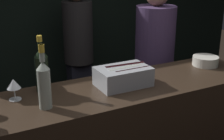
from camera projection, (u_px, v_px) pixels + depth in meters
name	position (u px, v px, depth m)	size (l,w,h in m)	color
wall_back_chalkboard	(32.00, 3.00, 3.76)	(6.40, 0.06, 2.80)	black
ice_bin_with_bottles	(124.00, 75.00, 2.11)	(0.37, 0.23, 0.13)	#9EA0A5
bowl_white	(205.00, 61.00, 2.52)	(0.21, 0.21, 0.07)	silver
wine_glass	(14.00, 85.00, 1.88)	(0.08, 0.08, 0.13)	silver
champagne_bottle	(42.00, 69.00, 2.00)	(0.09, 0.09, 0.37)	black
rose_wine_bottle	(44.00, 83.00, 1.76)	(0.08, 0.08, 0.38)	#9EA899
person_in_hoodie	(78.00, 47.00, 3.60)	(0.34, 0.34, 1.67)	black
person_blond_tee	(154.00, 64.00, 2.98)	(0.37, 0.37, 1.70)	black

